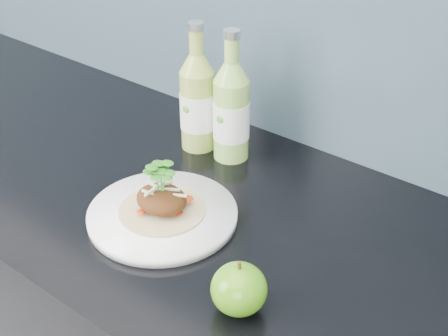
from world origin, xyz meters
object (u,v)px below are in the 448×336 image
Objects in this scene: dinner_plate at (163,215)px; green_apple at (239,289)px; cider_bottle_left at (198,102)px; cider_bottle_right at (231,111)px.

dinner_plate is 3.54× the size of green_apple.
dinner_plate is 0.26m from cider_bottle_left.
green_apple is at bearing -21.00° from dinner_plate.
green_apple is at bearing -52.17° from cider_bottle_right.
dinner_plate is at bearing 159.00° from green_apple.
green_apple is 0.45m from cider_bottle_left.
cider_bottle_left is (-0.33, 0.30, 0.06)m from green_apple.
cider_bottle_right reaches higher than green_apple.
cider_bottle_right is at bearing 99.01° from dinner_plate.
cider_bottle_left is at bearing 116.64° from dinner_plate.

